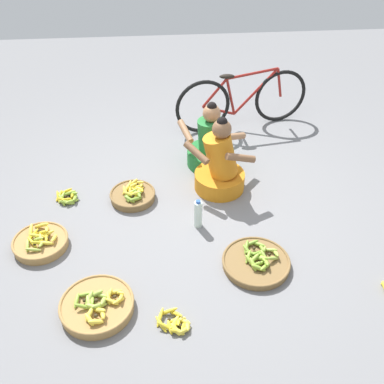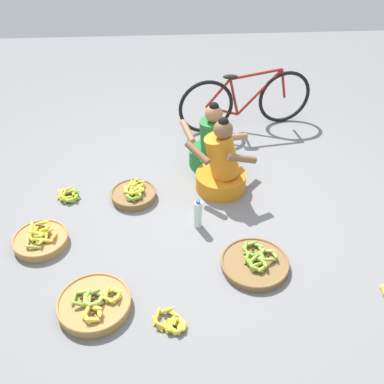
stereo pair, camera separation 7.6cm
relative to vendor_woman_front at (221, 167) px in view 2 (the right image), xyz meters
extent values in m
plane|color=slate|center=(-0.33, -0.30, -0.27)|extent=(10.00, 10.00, 0.00)
cylinder|color=orange|center=(0.00, 0.00, -0.18)|extent=(0.52, 0.52, 0.18)
cylinder|color=orange|center=(0.00, 0.00, 0.13)|extent=(0.43, 0.37, 0.49)
sphere|color=brown|center=(0.00, 0.00, 0.43)|extent=(0.19, 0.19, 0.19)
sphere|color=black|center=(0.00, 0.00, 0.51)|extent=(0.10, 0.10, 0.10)
cylinder|color=brown|center=(-0.25, -0.06, 0.22)|extent=(0.25, 0.28, 0.16)
cylinder|color=brown|center=(0.17, -0.18, 0.22)|extent=(0.32, 0.13, 0.16)
cylinder|color=#237233|center=(-0.04, 0.45, -0.18)|extent=(0.52, 0.52, 0.18)
cylinder|color=#237233|center=(-0.04, 0.45, 0.10)|extent=(0.37, 0.35, 0.39)
sphere|color=#9E704C|center=(-0.04, 0.45, 0.37)|extent=(0.19, 0.19, 0.19)
sphere|color=black|center=(-0.04, 0.45, 0.44)|extent=(0.10, 0.10, 0.10)
cylinder|color=#9E704C|center=(-0.32, 0.44, 0.17)|extent=(0.16, 0.31, 0.16)
cylinder|color=#9E704C|center=(0.18, 0.29, 0.17)|extent=(0.29, 0.24, 0.16)
torus|color=black|center=(-0.06, 1.16, 0.07)|extent=(0.68, 0.18, 0.68)
torus|color=black|center=(0.94, 1.36, 0.07)|extent=(0.68, 0.18, 0.68)
cylinder|color=maroon|center=(0.61, 1.29, 0.18)|extent=(0.55, 0.14, 0.55)
cylinder|color=maroon|center=(0.29, 1.23, 0.16)|extent=(0.15, 0.06, 0.49)
cylinder|color=maroon|center=(0.55, 1.28, 0.42)|extent=(0.65, 0.16, 0.08)
cylinder|color=maroon|center=(0.15, 1.20, 0.00)|extent=(0.42, 0.11, 0.18)
cylinder|color=maroon|center=(0.09, 1.19, 0.24)|extent=(0.31, 0.09, 0.35)
cylinder|color=maroon|center=(0.90, 1.35, 0.26)|extent=(0.12, 0.05, 0.38)
ellipsoid|color=black|center=(0.23, 1.22, 0.43)|extent=(0.18, 0.08, 0.05)
cylinder|color=#A87F47|center=(-1.15, -1.47, -0.23)|extent=(0.57, 0.57, 0.07)
torus|color=#A87F47|center=(-1.15, -1.47, -0.19)|extent=(0.58, 0.58, 0.02)
ellipsoid|color=yellow|center=(-0.96, -1.45, -0.17)|extent=(0.05, 0.12, 0.07)
ellipsoid|color=yellow|center=(-0.98, -1.40, -0.17)|extent=(0.12, 0.08, 0.06)
ellipsoid|color=yellow|center=(-1.01, -1.39, -0.17)|extent=(0.12, 0.04, 0.06)
ellipsoid|color=yellow|center=(-1.05, -1.42, -0.17)|extent=(0.08, 0.12, 0.07)
ellipsoid|color=yellow|center=(-1.06, -1.45, -0.17)|extent=(0.05, 0.12, 0.06)
ellipsoid|color=yellow|center=(-1.02, -1.49, -0.17)|extent=(0.12, 0.07, 0.07)
ellipsoid|color=yellow|center=(-0.98, -1.48, -0.17)|extent=(0.11, 0.10, 0.05)
sphere|color=#382D19|center=(-1.01, -1.44, -0.17)|extent=(0.03, 0.03, 0.03)
ellipsoid|color=#9EB747|center=(-1.09, -1.48, -0.16)|extent=(0.06, 0.14, 0.09)
ellipsoid|color=#9EB747|center=(-1.12, -1.41, -0.17)|extent=(0.14, 0.10, 0.06)
ellipsoid|color=#9EB747|center=(-1.16, -1.41, -0.16)|extent=(0.14, 0.06, 0.09)
ellipsoid|color=#9EB747|center=(-1.20, -1.44, -0.16)|extent=(0.09, 0.14, 0.08)
ellipsoid|color=#9EB747|center=(-1.20, -1.48, -0.17)|extent=(0.07, 0.14, 0.06)
ellipsoid|color=#9EB747|center=(-1.16, -1.52, -0.17)|extent=(0.14, 0.07, 0.06)
ellipsoid|color=#9EB747|center=(-1.12, -1.52, -0.16)|extent=(0.14, 0.10, 0.08)
sphere|color=#382D19|center=(-1.15, -1.47, -0.17)|extent=(0.03, 0.03, 0.03)
ellipsoid|color=#8CAD38|center=(-1.18, -1.45, -0.17)|extent=(0.05, 0.14, 0.06)
ellipsoid|color=#8CAD38|center=(-1.24, -1.40, -0.17)|extent=(0.14, 0.03, 0.06)
ellipsoid|color=#8CAD38|center=(-1.30, -1.45, -0.17)|extent=(0.05, 0.14, 0.05)
ellipsoid|color=#8CAD38|center=(-1.24, -1.52, -0.16)|extent=(0.14, 0.04, 0.08)
sphere|color=#382D19|center=(-1.24, -1.46, -0.17)|extent=(0.03, 0.03, 0.03)
ellipsoid|color=yellow|center=(-1.09, -1.60, -0.17)|extent=(0.06, 0.13, 0.07)
ellipsoid|color=yellow|center=(-1.11, -1.56, -0.16)|extent=(0.12, 0.09, 0.08)
ellipsoid|color=yellow|center=(-1.19, -1.59, -0.17)|extent=(0.08, 0.13, 0.06)
ellipsoid|color=yellow|center=(-1.18, -1.64, -0.17)|extent=(0.10, 0.12, 0.07)
ellipsoid|color=yellow|center=(-1.13, -1.66, -0.17)|extent=(0.13, 0.05, 0.07)
sphere|color=#382D19|center=(-1.14, -1.61, -0.17)|extent=(0.03, 0.03, 0.03)
cylinder|color=#A87F47|center=(-1.71, -0.73, -0.23)|extent=(0.48, 0.48, 0.07)
torus|color=#A87F47|center=(-1.71, -0.73, -0.19)|extent=(0.49, 0.49, 0.02)
ellipsoid|color=yellow|center=(-1.58, -0.74, -0.17)|extent=(0.04, 0.14, 0.07)
ellipsoid|color=yellow|center=(-1.64, -0.68, -0.17)|extent=(0.14, 0.06, 0.07)
ellipsoid|color=yellow|center=(-1.69, -0.75, -0.17)|extent=(0.06, 0.14, 0.07)
ellipsoid|color=yellow|center=(-1.64, -0.79, -0.17)|extent=(0.13, 0.04, 0.06)
sphere|color=#382D19|center=(-1.63, -0.73, -0.17)|extent=(0.03, 0.03, 0.03)
ellipsoid|color=yellow|center=(-1.66, -0.62, -0.16)|extent=(0.07, 0.16, 0.10)
ellipsoid|color=yellow|center=(-1.72, -0.56, -0.16)|extent=(0.16, 0.06, 0.09)
ellipsoid|color=yellow|center=(-1.80, -0.63, -0.16)|extent=(0.03, 0.16, 0.08)
ellipsoid|color=yellow|center=(-1.72, -0.71, -0.16)|extent=(0.16, 0.05, 0.09)
sphere|color=#382D19|center=(-1.73, -0.63, -0.17)|extent=(0.03, 0.03, 0.03)
ellipsoid|color=yellow|center=(-1.65, -0.71, -0.17)|extent=(0.06, 0.15, 0.06)
ellipsoid|color=yellow|center=(-1.70, -0.66, -0.16)|extent=(0.15, 0.06, 0.09)
ellipsoid|color=yellow|center=(-1.77, -0.69, -0.16)|extent=(0.11, 0.14, 0.08)
ellipsoid|color=yellow|center=(-1.77, -0.77, -0.17)|extent=(0.12, 0.13, 0.06)
ellipsoid|color=yellow|center=(-1.70, -0.79, -0.16)|extent=(0.15, 0.07, 0.09)
sphere|color=#382D19|center=(-1.71, -0.73, -0.17)|extent=(0.03, 0.03, 0.03)
ellipsoid|color=#9EB747|center=(-1.67, -0.80, -0.16)|extent=(0.03, 0.14, 0.08)
ellipsoid|color=#9EB747|center=(-1.72, -0.74, -0.16)|extent=(0.14, 0.06, 0.08)
ellipsoid|color=#9EB747|center=(-1.80, -0.81, -0.17)|extent=(0.05, 0.14, 0.06)
ellipsoid|color=#9EB747|center=(-1.74, -0.86, -0.17)|extent=(0.14, 0.03, 0.06)
sphere|color=#382D19|center=(-1.74, -0.80, -0.17)|extent=(0.03, 0.03, 0.03)
cylinder|color=brown|center=(0.17, -1.12, -0.24)|extent=(0.57, 0.57, 0.06)
torus|color=brown|center=(0.17, -1.12, -0.21)|extent=(0.59, 0.59, 0.02)
ellipsoid|color=#9EB747|center=(0.35, -1.07, -0.18)|extent=(0.04, 0.13, 0.08)
ellipsoid|color=#9EB747|center=(0.31, -1.02, -0.19)|extent=(0.13, 0.07, 0.06)
ellipsoid|color=#9EB747|center=(0.24, -1.05, -0.19)|extent=(0.09, 0.13, 0.07)
ellipsoid|color=#9EB747|center=(0.24, -1.10, -0.18)|extent=(0.08, 0.13, 0.08)
ellipsoid|color=#9EB747|center=(0.31, -1.13, -0.18)|extent=(0.13, 0.07, 0.08)
sphere|color=#382D19|center=(0.29, -1.08, -0.19)|extent=(0.03, 0.03, 0.03)
ellipsoid|color=olive|center=(0.24, -0.99, -0.18)|extent=(0.05, 0.15, 0.07)
ellipsoid|color=olive|center=(0.22, -0.95, -0.19)|extent=(0.13, 0.13, 0.07)
ellipsoid|color=olive|center=(0.16, -0.93, -0.19)|extent=(0.15, 0.06, 0.06)
ellipsoid|color=olive|center=(0.11, -0.97, -0.18)|extent=(0.08, 0.15, 0.07)
ellipsoid|color=olive|center=(0.11, -1.03, -0.19)|extent=(0.10, 0.15, 0.07)
ellipsoid|color=olive|center=(0.16, -1.06, -0.19)|extent=(0.15, 0.06, 0.06)
ellipsoid|color=olive|center=(0.20, -1.05, -0.18)|extent=(0.15, 0.10, 0.07)
sphere|color=#382D19|center=(0.17, -1.00, -0.19)|extent=(0.03, 0.03, 0.03)
ellipsoid|color=#8CAD38|center=(0.22, -1.11, -0.19)|extent=(0.05, 0.14, 0.07)
ellipsoid|color=#8CAD38|center=(0.18, -1.06, -0.19)|extent=(0.14, 0.08, 0.06)
ellipsoid|color=#8CAD38|center=(0.11, -1.09, -0.19)|extent=(0.09, 0.14, 0.07)
ellipsoid|color=#8CAD38|center=(0.11, -1.15, -0.18)|extent=(0.10, 0.13, 0.08)
ellipsoid|color=#8CAD38|center=(0.19, -1.17, -0.19)|extent=(0.14, 0.09, 0.07)
sphere|color=#382D19|center=(0.16, -1.12, -0.19)|extent=(0.03, 0.03, 0.03)
ellipsoid|color=#8CAD38|center=(0.24, -1.17, -0.18)|extent=(0.04, 0.14, 0.09)
ellipsoid|color=#8CAD38|center=(0.21, -1.12, -0.18)|extent=(0.14, 0.09, 0.07)
ellipsoid|color=#8CAD38|center=(0.15, -1.13, -0.18)|extent=(0.13, 0.11, 0.08)
ellipsoid|color=#8CAD38|center=(0.13, -1.19, -0.18)|extent=(0.07, 0.14, 0.08)
ellipsoid|color=#8CAD38|center=(0.17, -1.23, -0.18)|extent=(0.14, 0.08, 0.08)
ellipsoid|color=#8CAD38|center=(0.22, -1.21, -0.19)|extent=(0.12, 0.12, 0.06)
sphere|color=#382D19|center=(0.18, -1.17, -0.18)|extent=(0.03, 0.03, 0.03)
cylinder|color=brown|center=(-0.90, -0.11, -0.23)|extent=(0.45, 0.45, 0.07)
torus|color=brown|center=(-0.90, -0.11, -0.20)|extent=(0.46, 0.46, 0.02)
ellipsoid|color=gold|center=(-0.80, -0.10, -0.17)|extent=(0.06, 0.14, 0.08)
ellipsoid|color=gold|center=(-0.87, -0.05, -0.17)|extent=(0.14, 0.06, 0.07)
ellipsoid|color=gold|center=(-0.92, -0.11, -0.17)|extent=(0.04, 0.14, 0.06)
ellipsoid|color=gold|center=(-0.87, -0.17, -0.17)|extent=(0.14, 0.05, 0.08)
sphere|color=#382D19|center=(-0.86, -0.11, -0.17)|extent=(0.03, 0.03, 0.03)
ellipsoid|color=yellow|center=(-0.81, -0.03, -0.17)|extent=(0.05, 0.13, 0.08)
ellipsoid|color=yellow|center=(-0.83, 0.03, -0.17)|extent=(0.13, 0.09, 0.07)
ellipsoid|color=yellow|center=(-0.90, 0.03, -0.17)|extent=(0.12, 0.10, 0.07)
ellipsoid|color=yellow|center=(-0.92, -0.02, -0.17)|extent=(0.03, 0.13, 0.07)
ellipsoid|color=yellow|center=(-0.90, -0.06, -0.17)|extent=(0.12, 0.10, 0.06)
ellipsoid|color=yellow|center=(-0.83, -0.07, -0.18)|extent=(0.13, 0.09, 0.05)
sphere|color=#382D19|center=(-0.86, -0.02, -0.17)|extent=(0.03, 0.03, 0.03)
ellipsoid|color=yellow|center=(-0.83, -0.11, -0.17)|extent=(0.04, 0.16, 0.06)
ellipsoid|color=yellow|center=(-0.85, -0.06, -0.17)|extent=(0.14, 0.13, 0.07)
ellipsoid|color=yellow|center=(-0.92, -0.05, -0.16)|extent=(0.16, 0.07, 0.09)
ellipsoid|color=yellow|center=(-0.96, -0.08, -0.16)|extent=(0.11, 0.15, 0.09)
ellipsoid|color=yellow|center=(-0.96, -0.13, -0.16)|extent=(0.08, 0.15, 0.10)
ellipsoid|color=yellow|center=(-0.91, -0.18, -0.16)|extent=(0.16, 0.06, 0.09)
ellipsoid|color=yellow|center=(-0.85, -0.16, -0.16)|extent=(0.13, 0.13, 0.10)
sphere|color=#382D19|center=(-0.90, -0.11, -0.17)|extent=(0.03, 0.03, 0.03)
ellipsoid|color=olive|center=(-0.83, -0.18, -0.17)|extent=(0.07, 0.14, 0.07)
ellipsoid|color=olive|center=(-0.86, -0.14, -0.17)|extent=(0.14, 0.10, 0.07)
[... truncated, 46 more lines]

